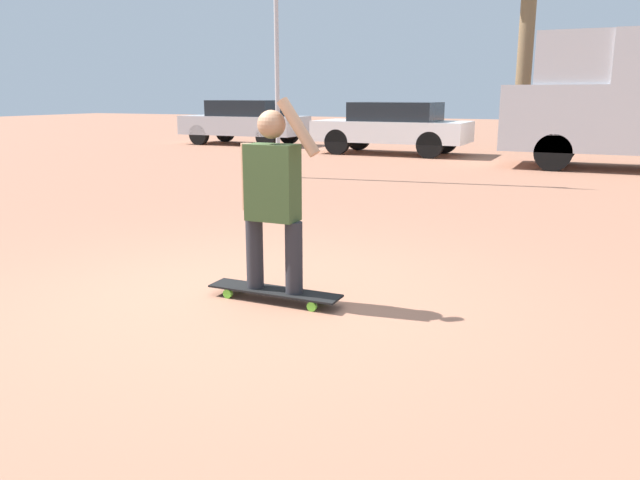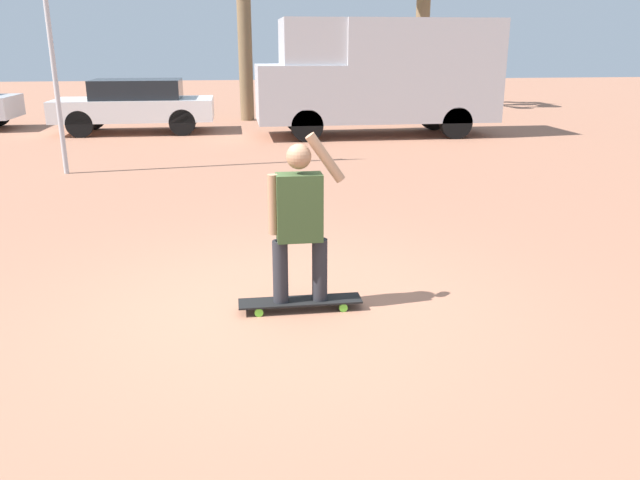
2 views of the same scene
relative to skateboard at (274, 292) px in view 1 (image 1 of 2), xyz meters
name	(u,v)px [view 1 (image 1 of 2)]	position (x,y,z in m)	size (l,w,h in m)	color
ground_plane	(256,298)	(-0.18, 0.01, -0.08)	(80.00, 80.00, 0.00)	#A36B51
skateboard	(274,292)	(0.00, 0.00, 0.00)	(1.13, 0.24, 0.09)	black
person_skateboarder	(273,192)	(0.00, 0.00, 0.82)	(0.68, 0.22, 1.54)	#28282D
parked_car_white	(393,126)	(-3.16, 12.82, 0.70)	(4.27, 1.88, 1.44)	black
parked_car_silver	(245,121)	(-8.78, 14.07, 0.70)	(4.15, 1.81, 1.47)	black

